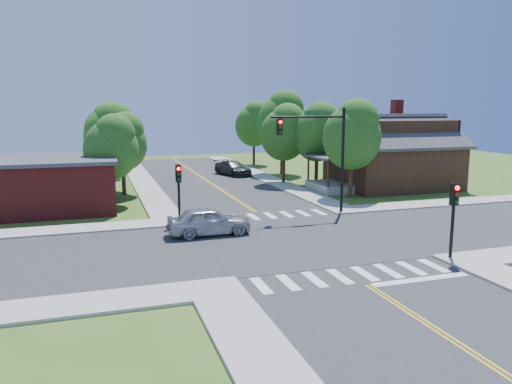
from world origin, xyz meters
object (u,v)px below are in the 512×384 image
object	(u,v)px
signal_mast_ne	(320,143)
car_dgrey	(233,168)
signal_pole_se	(454,206)
house_ne	(392,151)
car_silver	(209,222)
signal_pole_nw	(179,183)

from	to	relation	value
signal_mast_ne	car_dgrey	world-z (taller)	signal_mast_ne
signal_pole_se	house_ne	size ratio (longest dim) A/B	0.29
signal_mast_ne	car_dgrey	xyz separation A→B (m)	(-0.41, 20.66, -4.10)
car_silver	signal_mast_ne	bearing A→B (deg)	-69.73
signal_pole_nw	car_silver	size ratio (longest dim) A/B	0.80
signal_pole_nw	car_dgrey	world-z (taller)	signal_pole_nw
car_silver	car_dgrey	distance (m)	25.03
car_silver	signal_pole_se	bearing A→B (deg)	-129.07
house_ne	signal_pole_se	bearing A→B (deg)	-115.58
car_dgrey	signal_pole_se	bearing A→B (deg)	-104.05
house_ne	car_silver	distance (m)	22.92
signal_mast_ne	signal_pole_se	bearing A→B (deg)	-81.44
signal_pole_nw	car_silver	bearing A→B (deg)	-69.06
signal_pole_se	signal_mast_ne	bearing A→B (deg)	98.56
signal_mast_ne	signal_pole_se	xyz separation A→B (m)	(1.69, -11.21, -2.19)
signal_pole_se	car_silver	size ratio (longest dim) A/B	0.80
signal_pole_se	car_silver	bearing A→B (deg)	140.97
signal_pole_nw	car_silver	world-z (taller)	signal_pole_nw
signal_pole_nw	signal_pole_se	bearing A→B (deg)	-45.00
signal_mast_ne	car_dgrey	distance (m)	21.06
signal_mast_ne	signal_pole_nw	size ratio (longest dim) A/B	1.89
signal_pole_se	car_dgrey	xyz separation A→B (m)	(-2.10, 31.87, -1.91)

